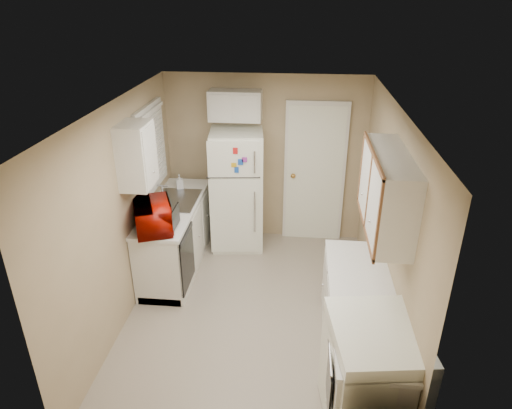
{
  "coord_description": "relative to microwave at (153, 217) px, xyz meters",
  "views": [
    {
      "loc": [
        0.46,
        -4.23,
        3.4
      ],
      "look_at": [
        0.0,
        0.5,
        1.15
      ],
      "focal_mm": 32.0,
      "sensor_mm": 36.0,
      "label": 1
    }
  ],
  "objects": [
    {
      "name": "wall_back",
      "position": [
        1.15,
        1.65,
        0.15
      ],
      "size": [
        2.8,
        2.8,
        0.0
      ],
      "primitive_type": "plane",
      "color": "tan",
      "rests_on": "floor"
    },
    {
      "name": "wall_left",
      "position": [
        -0.25,
        -0.25,
        0.15
      ],
      "size": [
        3.8,
        3.8,
        0.0
      ],
      "primitive_type": "plane",
      "color": "tan",
      "rests_on": "floor"
    },
    {
      "name": "stove",
      "position": [
        2.28,
        -1.63,
        -0.53
      ],
      "size": [
        0.8,
        0.93,
        1.03
      ],
      "primitive_type": "cube",
      "rotation": [
        0.0,
        0.0,
        0.14
      ],
      "color": "white",
      "rests_on": "floor"
    },
    {
      "name": "window_blinds",
      "position": [
        -0.21,
        0.8,
        0.55
      ],
      "size": [
        0.1,
        0.98,
        1.08
      ],
      "primitive_type": "cube",
      "color": "silver",
      "rests_on": "wall_left"
    },
    {
      "name": "dishwasher",
      "position": [
        0.34,
        0.05,
        -0.56
      ],
      "size": [
        0.03,
        0.58,
        0.72
      ],
      "primitive_type": "cube",
      "color": "black",
      "rests_on": "floor"
    },
    {
      "name": "floor",
      "position": [
        1.15,
        -0.25,
        -1.05
      ],
      "size": [
        3.8,
        3.8,
        0.0
      ],
      "primitive_type": "plane",
      "color": "#BAAC99",
      "rests_on": "ground"
    },
    {
      "name": "wall_right",
      "position": [
        2.55,
        -0.25,
        0.15
      ],
      "size": [
        3.8,
        3.8,
        0.0
      ],
      "primitive_type": "plane",
      "color": "tan",
      "rests_on": "floor"
    },
    {
      "name": "cabinet_over_fridge",
      "position": [
        0.75,
        1.5,
        0.95
      ],
      "size": [
        0.7,
        0.3,
        0.4
      ],
      "primitive_type": "cube",
      "color": "silver",
      "rests_on": "wall_back"
    },
    {
      "name": "ceiling",
      "position": [
        1.15,
        -0.25,
        1.35
      ],
      "size": [
        3.8,
        3.8,
        0.0
      ],
      "primitive_type": "plane",
      "color": "white",
      "rests_on": "floor"
    },
    {
      "name": "sink",
      "position": [
        0.05,
        0.8,
        -0.19
      ],
      "size": [
        0.54,
        0.74,
        0.16
      ],
      "primitive_type": "cube",
      "color": "gray",
      "rests_on": "left_counter"
    },
    {
      "name": "left_counter",
      "position": [
        0.05,
        0.65,
        -0.6
      ],
      "size": [
        0.6,
        1.8,
        0.9
      ],
      "primitive_type": "cube",
      "color": "silver",
      "rests_on": "floor"
    },
    {
      "name": "right_counter",
      "position": [
        2.25,
        -1.05,
        -0.6
      ],
      "size": [
        0.6,
        2.0,
        0.9
      ],
      "primitive_type": "cube",
      "color": "silver",
      "rests_on": "floor"
    },
    {
      "name": "refrigerator",
      "position": [
        0.78,
        1.33,
        -0.2
      ],
      "size": [
        0.77,
        0.75,
        1.7
      ],
      "primitive_type": "cube",
      "rotation": [
        0.0,
        0.0,
        0.11
      ],
      "color": "white",
      "rests_on": "floor"
    },
    {
      "name": "microwave",
      "position": [
        0.0,
        0.0,
        0.0
      ],
      "size": [
        0.67,
        0.53,
        0.39
      ],
      "primitive_type": "imported",
      "rotation": [
        0.0,
        0.0,
        1.96
      ],
      "color": "#8D0900",
      "rests_on": "left_counter"
    },
    {
      "name": "upper_cabinet_left",
      "position": [
        -0.1,
        -0.03,
        0.75
      ],
      "size": [
        0.3,
        0.45,
        0.7
      ],
      "primitive_type": "cube",
      "color": "silver",
      "rests_on": "wall_left"
    },
    {
      "name": "soap_bottle",
      "position": [
        0.0,
        1.19,
        -0.05
      ],
      "size": [
        0.12,
        0.12,
        0.2
      ],
      "primitive_type": "imported",
      "rotation": [
        0.0,
        0.0,
        0.34
      ],
      "color": "white",
      "rests_on": "left_counter"
    },
    {
      "name": "upper_cabinet_right",
      "position": [
        2.4,
        -0.75,
        0.75
      ],
      "size": [
        0.3,
        1.2,
        0.7
      ],
      "primitive_type": "cube",
      "color": "silver",
      "rests_on": "wall_right"
    },
    {
      "name": "wall_front",
      "position": [
        1.15,
        -2.15,
        0.15
      ],
      "size": [
        2.8,
        2.8,
        0.0
      ],
      "primitive_type": "plane",
      "color": "tan",
      "rests_on": "floor"
    },
    {
      "name": "interior_door",
      "position": [
        1.85,
        1.61,
        -0.03
      ],
      "size": [
        0.86,
        0.06,
        2.08
      ],
      "primitive_type": "cube",
      "color": "white",
      "rests_on": "floor"
    }
  ]
}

